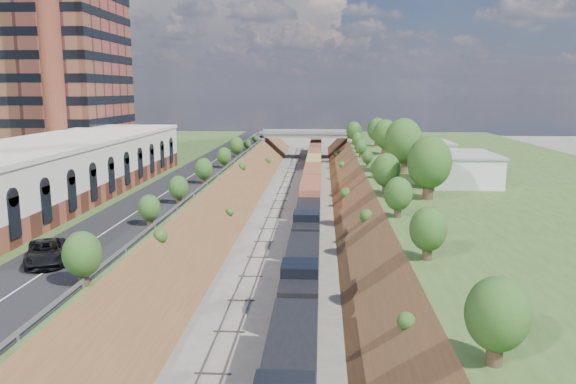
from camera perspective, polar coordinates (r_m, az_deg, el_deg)
platform_left at (r=95.91m, az=-19.42°, el=0.48°), size 44.00×180.00×5.00m
platform_right at (r=92.95m, az=21.45°, el=0.05°), size 44.00×180.00×5.00m
embankment_left at (r=90.16m, az=-6.32°, el=-1.20°), size 10.00×180.00×10.00m
embankment_right at (r=89.12m, az=7.76°, el=-1.37°), size 10.00×180.00×10.00m
rail_left_track at (r=89.10m, az=-0.99°, el=-1.22°), size 1.58×180.00×0.18m
rail_right_track at (r=88.86m, az=2.36°, el=-1.26°), size 1.58×180.00×0.18m
road at (r=90.17m, az=-9.21°, el=1.99°), size 8.00×180.00×0.10m
guardrail at (r=89.10m, az=-6.67°, el=2.27°), size 0.10×171.00×0.70m
commercial_building at (r=73.19m, az=-22.70°, el=2.13°), size 14.30×62.30×7.00m
highrise_tower at (r=111.17m, az=-23.38°, el=17.25°), size 22.00×22.00×53.90m
smokestack at (r=92.54m, az=-23.02°, el=13.92°), size 3.20×3.20×40.00m
overpass at (r=149.66m, az=1.85°, el=5.34°), size 24.50×8.30×7.40m
white_building_near at (r=82.08m, az=17.03°, el=2.23°), size 9.00×12.00×4.00m
white_building_far at (r=103.36m, az=13.95°, el=3.85°), size 8.00×10.00×3.60m
tree_right_large at (r=68.77m, az=14.17°, el=2.88°), size 5.25×5.25×7.61m
tree_left_crest at (r=50.87m, az=-15.00°, el=-2.38°), size 2.45×2.45×3.55m
freight_train at (r=98.33m, az=2.48°, el=1.32°), size 2.94×150.27×4.55m
suv at (r=46.08m, az=-23.36°, el=-5.62°), size 4.88×6.59×1.66m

